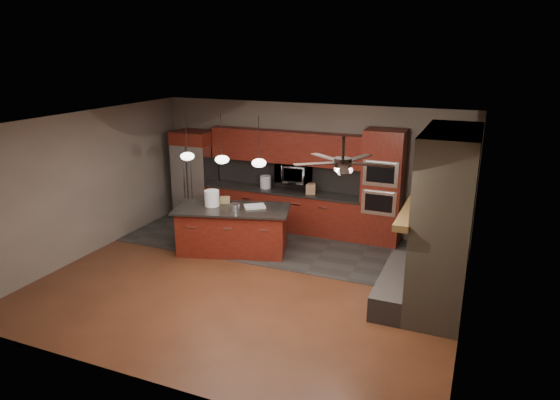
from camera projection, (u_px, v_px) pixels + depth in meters
The scene contains 22 objects.
ground at pixel (251, 280), 8.80m from camera, with size 7.00×7.00×0.00m, color #5D2F1C.
ceiling at pixel (248, 121), 7.98m from camera, with size 7.00×6.00×0.02m, color white.
back_wall at pixel (309, 167), 11.04m from camera, with size 7.00×0.02×2.80m, color #70645A.
right_wall at pixel (471, 233), 7.10m from camera, with size 0.02×6.00×2.80m, color #70645A.
left_wall at pixel (88, 184), 9.68m from camera, with size 0.02×6.00×2.80m, color #70645A.
slate_tile_patch at pixel (289, 245), 10.39m from camera, with size 7.00×2.40×0.01m, color #2D2C29.
fireplace_column at pixel (439, 227), 7.65m from camera, with size 1.30×2.10×2.80m.
back_cabinetry at pixel (285, 190), 11.14m from camera, with size 3.59×0.64×2.20m.
oven_tower at pixel (382, 188), 10.20m from camera, with size 0.80×0.63×2.38m.
microwave at pixel (294, 173), 10.95m from camera, with size 0.73×0.41×0.50m, color silver.
refrigerator at pixel (196, 175), 11.81m from camera, with size 0.90×0.75×2.09m.
kitchen_island at pixel (233, 230), 9.92m from camera, with size 2.44×1.60×0.92m.
white_bucket at pixel (212, 198), 9.87m from camera, with size 0.29×0.29×0.32m, color white.
paint_can at pixel (235, 207), 9.65m from camera, with size 0.19×0.19×0.13m, color silver.
paint_tray at pixel (255, 206), 9.82m from camera, with size 0.40×0.28×0.04m, color silver.
cardboard_box at pixel (225, 200), 10.08m from camera, with size 0.20×0.14×0.13m, color #92794B.
counter_bucket at pixel (266, 182), 11.22m from camera, with size 0.25×0.25×0.28m, color silver.
counter_box at pixel (310, 189), 10.78m from camera, with size 0.20×0.16×0.22m, color #A87956.
pendant_left at pixel (187, 156), 9.45m from camera, with size 0.26×0.26×0.92m.
pendant_center at pixel (222, 159), 9.18m from camera, with size 0.26×0.26×0.92m.
pendant_right at pixel (259, 163), 8.90m from camera, with size 0.26×0.26×0.92m.
ceiling_fan at pixel (343, 162), 6.71m from camera, with size 1.27×1.33×0.41m.
Camera 1 is at (3.55, -7.19, 3.92)m, focal length 32.00 mm.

